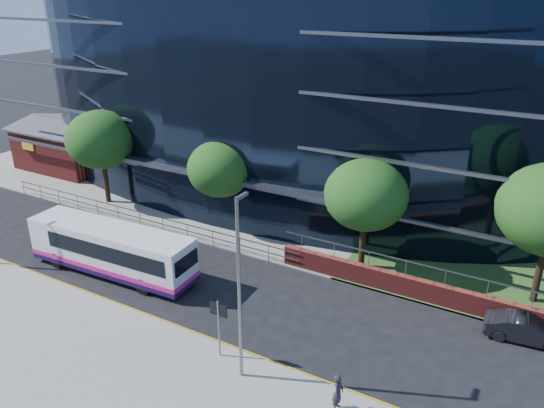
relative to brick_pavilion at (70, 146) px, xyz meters
The scene contains 17 objects.
ground 25.88m from the brick_pavilion, 31.53° to the right, with size 200.00×200.00×0.00m, color black.
pavement_near 28.80m from the brick_pavilion, 40.06° to the right, with size 80.00×8.00×0.15m, color gray.
kerb 26.41m from the brick_pavilion, 33.38° to the right, with size 80.00×0.25×0.16m, color gray.
yellow_line_outer 26.31m from the brick_pavilion, 33.02° to the right, with size 80.00×0.08×0.01m, color gold.
yellow_line_inner 26.23m from the brick_pavilion, 32.74° to the right, with size 80.00×0.08×0.01m, color gold.
far_forecourt 16.30m from the brick_pavilion, ahead, with size 50.00×8.00×0.10m, color gray.
glass_office 20.37m from the brick_pavilion, 22.21° to the left, with size 44.00×23.10×16.00m.
brick_pavilion is the anchor object (origin of this frame).
guard_railings 15.48m from the brick_pavilion, 24.90° to the right, with size 24.00×0.05×1.10m.
street_sign 30.49m from the brick_pavilion, 29.65° to the right, with size 0.85×0.09×2.80m.
tree_far_a 10.48m from the brick_pavilion, 26.55° to the right, with size 4.95×4.95×6.98m.
tree_far_b 19.55m from the brick_pavilion, 11.88° to the right, with size 4.29×4.29×6.05m.
tree_far_c 29.46m from the brick_pavilion, ahead, with size 4.62×4.62×6.51m.
streetlight_east 32.19m from the brick_pavilion, 29.24° to the right, with size 0.15×0.77×8.00m.
city_bus 20.82m from the brick_pavilion, 34.91° to the right, with size 10.36×2.85×2.77m.
parked_car 38.67m from the brick_pavilion, 10.63° to the right, with size 1.27×3.65×1.20m, color black.
pedestrian 35.77m from the brick_pavilion, 25.69° to the right, with size 0.58×0.38×1.59m, color #251D2C.
Camera 1 is at (15.80, -16.88, 15.22)m, focal length 35.00 mm.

